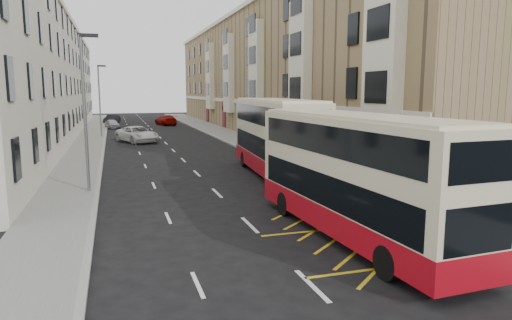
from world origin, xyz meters
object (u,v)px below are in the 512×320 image
object	(u,v)px
car_red	(166,120)
pedestrian_mid	(468,199)
car_dark	(112,119)
double_decker_rear	(276,137)
double_decker_front	(355,176)
pedestrian_far	(359,180)
bus_shelter	(509,181)
car_silver	(112,124)
street_lamp_far	(100,97)
white_van	(137,134)
litter_bin	(455,223)
street_lamp_near	(85,104)
pedestrian_near	(474,218)

from	to	relation	value
car_red	pedestrian_mid	bearing A→B (deg)	83.98
pedestrian_mid	car_dark	bearing A→B (deg)	71.91
double_decker_rear	double_decker_front	bearing A→B (deg)	-92.30
pedestrian_mid	pedestrian_far	size ratio (longest dim) A/B	1.10
pedestrian_mid	double_decker_rear	bearing A→B (deg)	76.68
bus_shelter	car_silver	world-z (taller)	bus_shelter
street_lamp_far	white_van	size ratio (longest dim) A/B	1.36
bus_shelter	pedestrian_far	bearing A→B (deg)	106.13
car_dark	litter_bin	bearing A→B (deg)	-60.76
bus_shelter	street_lamp_near	world-z (taller)	street_lamp_near
street_lamp_far	pedestrian_mid	size ratio (longest dim) A/B	4.25
street_lamp_far	double_decker_front	distance (m)	41.80
car_red	double_decker_rear	bearing A→B (deg)	80.85
street_lamp_near	pedestrian_mid	world-z (taller)	street_lamp_near
pedestrian_mid	car_red	world-z (taller)	pedestrian_mid
double_decker_front	car_dark	distance (m)	64.75
double_decker_front	car_red	world-z (taller)	double_decker_front
pedestrian_far	car_red	distance (m)	52.77
street_lamp_far	pedestrian_near	xyz separation A→B (m)	(12.97, -42.71, -3.64)
litter_bin	car_silver	world-z (taller)	car_silver
pedestrian_mid	white_van	size ratio (longest dim) A/B	0.32
street_lamp_far	double_decker_rear	world-z (taller)	street_lamp_far
white_van	litter_bin	bearing A→B (deg)	-97.71
pedestrian_far	car_dark	distance (m)	60.17
double_decker_front	car_silver	size ratio (longest dim) A/B	3.02
double_decker_front	pedestrian_mid	size ratio (longest dim) A/B	6.04
bus_shelter	pedestrian_mid	distance (m)	2.03
bus_shelter	white_van	size ratio (longest dim) A/B	0.72
white_van	car_red	xyz separation A→B (m)	(5.53, 23.29, -0.03)
pedestrian_near	car_red	size ratio (longest dim) A/B	0.31
car_dark	car_red	xyz separation A→B (m)	(8.01, -6.40, 0.08)
double_decker_rear	car_silver	size ratio (longest dim) A/B	3.24
street_lamp_near	pedestrian_near	bearing A→B (deg)	-44.42
double_decker_front	pedestrian_mid	world-z (taller)	double_decker_front
white_van	pedestrian_mid	bearing A→B (deg)	-94.28
pedestrian_mid	pedestrian_near	bearing A→B (deg)	-157.84
double_decker_rear	pedestrian_near	bearing A→B (deg)	-77.59
bus_shelter	white_van	xyz separation A→B (m)	(-11.06, 36.26, -1.32)
car_red	car_dark	bearing A→B (deg)	-50.01
white_van	car_silver	size ratio (longest dim) A/B	1.56
street_lamp_near	pedestrian_far	bearing A→B (deg)	-23.40
litter_bin	car_silver	distance (m)	56.15
pedestrian_mid	litter_bin	bearing A→B (deg)	-172.20
litter_bin	pedestrian_near	distance (m)	0.74
bus_shelter	litter_bin	size ratio (longest dim) A/B	4.24
pedestrian_near	street_lamp_near	bearing A→B (deg)	-70.39
pedestrian_far	double_decker_front	bearing A→B (deg)	85.55
street_lamp_far	car_dark	world-z (taller)	street_lamp_far
street_lamp_near	white_van	size ratio (longest dim) A/B	1.36
bus_shelter	street_lamp_near	size ratio (longest dim) A/B	0.53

